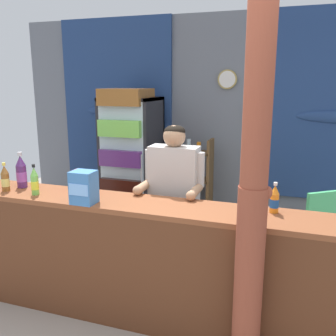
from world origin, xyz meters
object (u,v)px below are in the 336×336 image
object	(u,v)px
shopkeeper	(174,190)
soda_bottle_orange_soda	(274,200)
plastic_lawn_chair	(314,223)
snack_box_biscuit	(84,187)
timber_post	(253,195)
soda_bottle_iced_tea	(5,179)
stall_counter	(140,256)
bottle_shelf_rack	(193,182)
soda_bottle_grape_soda	(21,172)
snack_box_crackers	(84,180)
soda_bottle_lime_soda	(35,182)
drink_fridge	(131,154)

from	to	relation	value
shopkeeper	soda_bottle_orange_soda	size ratio (longest dim) A/B	6.92
plastic_lawn_chair	snack_box_biscuit	distance (m)	2.38
timber_post	shopkeeper	bearing A→B (deg)	134.35
timber_post	soda_bottle_iced_tea	size ratio (longest dim) A/B	10.36
stall_counter	soda_bottle_iced_tea	bearing A→B (deg)	178.66
bottle_shelf_rack	shopkeeper	size ratio (longest dim) A/B	0.77
bottle_shelf_rack	snack_box_biscuit	xyz separation A→B (m)	(-0.28, -2.20, 0.49)
stall_counter	soda_bottle_grape_soda	bearing A→B (deg)	171.95
timber_post	bottle_shelf_rack	distance (m)	2.64
snack_box_crackers	soda_bottle_grape_soda	bearing A→B (deg)	-171.51
soda_bottle_lime_soda	snack_box_biscuit	size ratio (longest dim) A/B	1.01
snack_box_biscuit	shopkeeper	bearing A→B (deg)	48.05
drink_fridge	bottle_shelf_rack	distance (m)	0.89
drink_fridge	snack_box_biscuit	distance (m)	1.99
drink_fridge	snack_box_biscuit	xyz separation A→B (m)	(0.48, -1.93, 0.12)
drink_fridge	shopkeeper	xyz separation A→B (m)	(1.02, -1.34, -0.02)
stall_counter	bottle_shelf_rack	world-z (taller)	bottle_shelf_rack
soda_bottle_iced_tea	snack_box_biscuit	bearing A→B (deg)	-5.38
timber_post	shopkeeper	xyz separation A→B (m)	(-0.75, 0.77, -0.25)
bottle_shelf_rack	stall_counter	bearing A→B (deg)	-85.85
bottle_shelf_rack	snack_box_crackers	size ratio (longest dim) A/B	6.58
timber_post	drink_fridge	distance (m)	2.76
bottle_shelf_rack	soda_bottle_lime_soda	bearing A→B (deg)	-110.27
soda_bottle_lime_soda	soda_bottle_orange_soda	world-z (taller)	soda_bottle_lime_soda
soda_bottle_lime_soda	soda_bottle_orange_soda	size ratio (longest dim) A/B	1.15
soda_bottle_grape_soda	snack_box_biscuit	distance (m)	0.79
soda_bottle_grape_soda	soda_bottle_iced_tea	distance (m)	0.15
bottle_shelf_rack	soda_bottle_orange_soda	distance (m)	2.29
stall_counter	soda_bottle_iced_tea	size ratio (longest dim) A/B	13.14
snack_box_biscuit	snack_box_crackers	distance (m)	0.36
soda_bottle_orange_soda	snack_box_biscuit	world-z (taller)	snack_box_biscuit
soda_bottle_grape_soda	plastic_lawn_chair	bearing A→B (deg)	26.86
stall_counter	bottle_shelf_rack	bearing A→B (deg)	94.15
soda_bottle_lime_soda	soda_bottle_iced_tea	distance (m)	0.31
drink_fridge	soda_bottle_lime_soda	distance (m)	1.87
timber_post	soda_bottle_grape_soda	bearing A→B (deg)	169.14
bottle_shelf_rack	soda_bottle_iced_tea	world-z (taller)	soda_bottle_iced_tea
soda_bottle_lime_soda	snack_box_biscuit	xyz separation A→B (m)	(0.50, -0.07, 0.02)
stall_counter	bottle_shelf_rack	size ratio (longest dim) A/B	2.73
timber_post	snack_box_biscuit	size ratio (longest dim) A/B	10.11
soda_bottle_iced_tea	snack_box_biscuit	world-z (taller)	snack_box_biscuit
drink_fridge	soda_bottle_grape_soda	xyz separation A→B (m)	(-0.27, -1.72, 0.12)
snack_box_biscuit	snack_box_crackers	world-z (taller)	snack_box_biscuit
drink_fridge	plastic_lawn_chair	bearing A→B (deg)	-11.26
stall_counter	drink_fridge	size ratio (longest dim) A/B	1.79
plastic_lawn_chair	drink_fridge	bearing A→B (deg)	168.74
stall_counter	shopkeeper	bearing A→B (deg)	80.26
timber_post	bottle_shelf_rack	xyz separation A→B (m)	(-1.00, 2.37, -0.61)
soda_bottle_grape_soda	soda_bottle_orange_soda	world-z (taller)	soda_bottle_grape_soda
soda_bottle_iced_tea	snack_box_crackers	size ratio (longest dim) A/B	1.37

